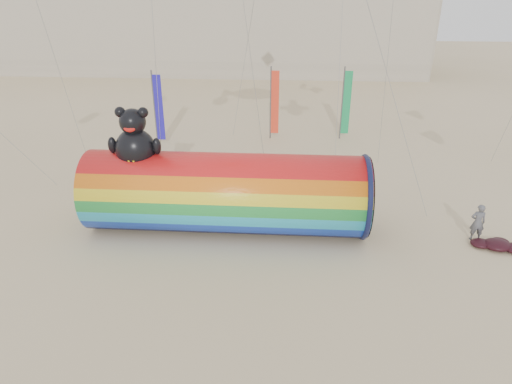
{
  "coord_description": "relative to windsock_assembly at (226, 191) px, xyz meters",
  "views": [
    {
      "loc": [
        1.74,
        -15.98,
        10.47
      ],
      "look_at": [
        0.5,
        1.5,
        2.4
      ],
      "focal_mm": 32.0,
      "sensor_mm": 36.0,
      "label": 1
    }
  ],
  "objects": [
    {
      "name": "festival_banners",
      "position": [
        0.74,
        13.15,
        0.72
      ],
      "size": [
        13.64,
        2.45,
        5.2
      ],
      "color": "#59595E",
      "rests_on": "ground"
    },
    {
      "name": "ground",
      "position": [
        0.94,
        -2.56,
        -1.92
      ],
      "size": [
        160.0,
        160.0,
        0.0
      ],
      "primitive_type": "plane",
      "color": "#CCB58C",
      "rests_on": "ground"
    },
    {
      "name": "fabric_bundle",
      "position": [
        12.04,
        -0.95,
        -1.75
      ],
      "size": [
        2.62,
        1.35,
        0.41
      ],
      "color": "#3B0A14",
      "rests_on": "ground"
    },
    {
      "name": "windsock_assembly",
      "position": [
        0.0,
        0.0,
        0.0
      ],
      "size": [
        12.54,
        3.82,
        5.78
      ],
      "color": "red",
      "rests_on": "ground"
    },
    {
      "name": "kite_handler",
      "position": [
        11.17,
        -0.25,
        -1.05
      ],
      "size": [
        0.66,
        0.46,
        1.74
      ],
      "primitive_type": "imported",
      "rotation": [
        0.0,
        0.0,
        3.08
      ],
      "color": "#53545B",
      "rests_on": "ground"
    }
  ]
}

